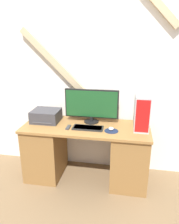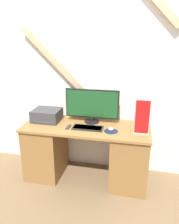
{
  "view_description": "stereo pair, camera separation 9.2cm",
  "coord_description": "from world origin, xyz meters",
  "views": [
    {
      "loc": [
        0.47,
        -2.1,
        1.76
      ],
      "look_at": [
        0.04,
        0.3,
        0.91
      ],
      "focal_mm": 35.0,
      "sensor_mm": 36.0,
      "label": 1
    },
    {
      "loc": [
        0.56,
        -2.09,
        1.76
      ],
      "look_at": [
        0.04,
        0.3,
        0.91
      ],
      "focal_mm": 35.0,
      "sensor_mm": 36.0,
      "label": 2
    }
  ],
  "objects": [
    {
      "name": "remote_control",
      "position": [
        -0.2,
        0.21,
        0.74
      ],
      "size": [
        0.04,
        0.12,
        0.02
      ],
      "color": "#38383D",
      "rests_on": "desk"
    },
    {
      "name": "ground_plane",
      "position": [
        0.0,
        0.0,
        0.0
      ],
      "size": [
        12.0,
        12.0,
        0.0
      ],
      "primitive_type": "plane",
      "color": "brown"
    },
    {
      "name": "desk",
      "position": [
        0.0,
        0.3,
        0.38
      ],
      "size": [
        1.54,
        0.61,
        0.73
      ],
      "color": "olive",
      "rests_on": "ground_plane"
    },
    {
      "name": "computer_tower",
      "position": [
        0.65,
        0.39,
        0.94
      ],
      "size": [
        0.17,
        0.41,
        0.41
      ],
      "color": "#B2B2B7",
      "rests_on": "desk"
    },
    {
      "name": "mouse",
      "position": [
        0.31,
        0.23,
        0.75
      ],
      "size": [
        0.06,
        0.07,
        0.03
      ],
      "color": "silver",
      "rests_on": "mousepad"
    },
    {
      "name": "wall_back",
      "position": [
        0.0,
        0.66,
        1.35
      ],
      "size": [
        6.4,
        0.13,
        2.7
      ],
      "color": "white",
      "rests_on": "ground_plane"
    },
    {
      "name": "mousepad",
      "position": [
        0.32,
        0.21,
        0.73
      ],
      "size": [
        0.16,
        0.16,
        0.0
      ],
      "color": "#19233D",
      "rests_on": "desk"
    },
    {
      "name": "keyboard",
      "position": [
        0.04,
        0.23,
        0.74
      ],
      "size": [
        0.36,
        0.15,
        0.02
      ],
      "color": "black",
      "rests_on": "desk"
    },
    {
      "name": "printer",
      "position": [
        -0.53,
        0.37,
        0.8
      ],
      "size": [
        0.34,
        0.3,
        0.15
      ],
      "color": "#38383D",
      "rests_on": "desk"
    },
    {
      "name": "monitor",
      "position": [
        0.04,
        0.44,
        0.96
      ],
      "size": [
        0.67,
        0.18,
        0.42
      ],
      "color": "black",
      "rests_on": "desk"
    }
  ]
}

